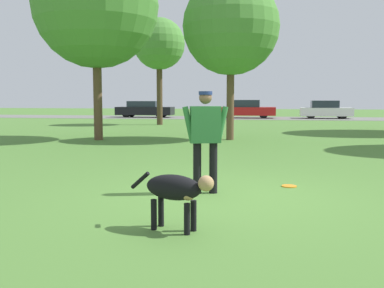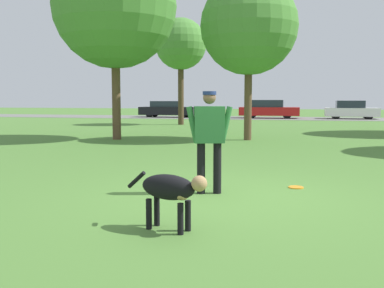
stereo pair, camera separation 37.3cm
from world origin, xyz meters
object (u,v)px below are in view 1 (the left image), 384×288
Objects in this scene: dog at (176,190)px; parked_car_black at (145,109)px; person at (205,133)px; tree_near_left at (96,5)px; parked_car_red at (246,109)px; tree_mid_center at (231,27)px; frisbee at (289,186)px; tree_far_left at (159,44)px; parked_car_white at (326,110)px.

parked_car_black reaches higher than dog.
person is 10.82m from tree_near_left.
parked_car_red reaches higher than parked_car_black.
tree_mid_center is (-0.51, 9.51, 3.13)m from person.
tree_far_left is at bearing 111.17° from frisbee.
parked_car_black is (-9.25, 30.37, 0.17)m from dog.
person is at bearing -73.44° from tree_far_left.
dog is 31.07m from parked_car_white.
person is 10.03m from tree_mid_center.
parked_car_white is at bearing 0.59° from parked_car_black.
parked_car_black is at bearing 115.03° from tree_mid_center.
parked_car_red is at bearing 108.44° from dog.
tree_far_left is (-6.84, 17.65, 4.61)m from frisbee.
parked_car_white is at bearing 73.94° from tree_mid_center.
tree_near_left is 20.60m from parked_car_red.
frisbee is at bearing -68.83° from tree_far_left.
tree_near_left is (-5.28, 10.71, 4.38)m from dog.
dog is at bearing -73.65° from parked_car_black.
parked_car_red is 1.19× the size of parked_car_white.
frisbee is 0.07× the size of parked_car_white.
tree_mid_center is 1.28× the size of parked_car_black.
parked_car_red reaches higher than parked_car_white.
tree_near_left reaches higher than tree_mid_center.
parked_car_black is (-9.27, 28.27, -0.32)m from person.
frisbee is 29.46m from parked_car_black.
tree_far_left is (-5.47, 20.55, 4.14)m from dog.
dog is 31.75m from parked_car_black.
tree_mid_center reaches higher than dog.
dog is 12.18m from tree_mid_center.
tree_near_left is (0.19, -9.84, 0.24)m from tree_far_left.
parked_car_white is at bearing 1.81° from parked_car_red.
tree_far_left is 1.34× the size of parked_car_black.
tree_mid_center is (4.97, -8.93, -0.51)m from tree_far_left.
parked_car_white is (6.06, 0.22, -0.03)m from parked_car_red.
parked_car_red is (4.39, 9.89, -3.93)m from tree_far_left.
parked_car_black is 1.00× the size of parked_car_red.
parked_car_black is at bearing 101.44° from tree_near_left.
tree_near_left is 1.55× the size of parked_car_black.
tree_far_left reaches higher than dog.
tree_mid_center is at bearing -88.54° from parked_car_red.
tree_near_left is 1.85× the size of parked_car_white.
tree_far_left is 9.84m from tree_near_left.
person is at bearing -149.53° from frisbee.
person is at bearing -72.44° from parked_car_black.
tree_mid_center reaches higher than person.
parked_car_white is (5.49, 19.05, -3.44)m from tree_mid_center.
frisbee is 0.06× the size of parked_car_red.
frisbee is 0.06× the size of parked_car_black.
frisbee is at bearing -85.24° from parked_car_red.
frisbee is at bearing 81.15° from dog.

